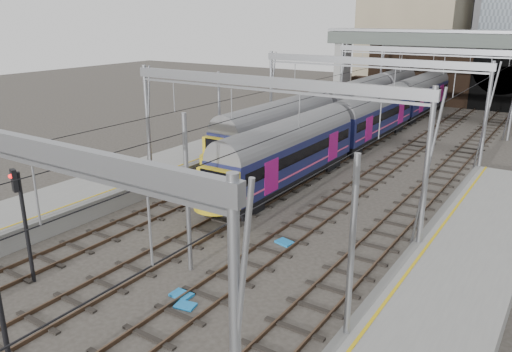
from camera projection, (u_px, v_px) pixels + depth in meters
The scene contains 12 objects.
ground at pixel (159, 289), 20.46m from camera, with size 160.00×160.00×0.00m, color #38332D.
platform_left at pixel (55, 208), 27.60m from camera, with size 4.32×55.00×1.12m.
tracks at pixel (321, 188), 32.39m from camera, with size 14.40×80.00×0.22m.
overhead_line at pixel (365, 76), 35.55m from camera, with size 16.80×80.00×8.00m.
retaining_wall at pixel (470, 71), 59.74m from camera, with size 28.00×2.75×9.00m.
overbridge at pixel (449, 48), 54.85m from camera, with size 28.00×3.00×9.25m.
train_main at pixel (399, 103), 49.78m from camera, with size 2.59×59.95×4.53m.
train_second at pixel (381, 93), 56.50m from camera, with size 2.63×60.78×4.58m.
signal_near_left at pixel (22, 213), 20.03m from camera, with size 0.39×0.47×5.00m.
equip_cover_a at pixel (182, 295), 19.93m from camera, with size 0.86×0.61×0.10m, color #1A79C4.
equip_cover_b at pixel (285, 242), 24.55m from camera, with size 0.87×0.61×0.10m, color #1A79C4.
equip_cover_c at pixel (185, 306), 19.20m from camera, with size 0.78×0.55×0.09m, color #1A79C4.
Camera 1 is at (13.24, -12.91, 10.68)m, focal length 35.00 mm.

